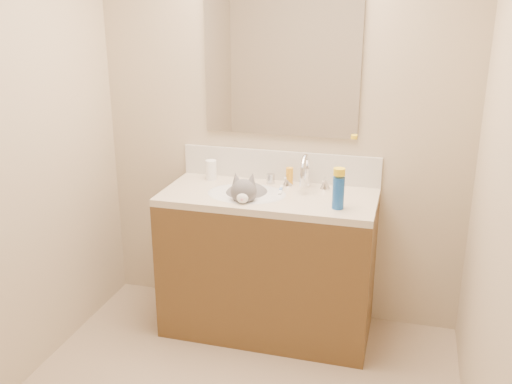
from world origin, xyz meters
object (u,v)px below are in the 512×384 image
Objects in this scene: silver_jar at (271,179)px; spray_can at (338,193)px; amber_bottle at (289,176)px; vanity_cabinet at (268,266)px; pill_bottle at (211,170)px; cat at (246,199)px; faucet at (305,175)px; basin at (247,205)px.

spray_can is at bearing -35.93° from silver_jar.
amber_bottle is 0.62× the size of spray_can.
vanity_cabinet is 0.54m from amber_bottle.
vanity_cabinet is 10.08× the size of pill_bottle.
cat is 0.55m from spray_can.
pill_bottle is at bearing -176.88° from silver_jar.
spray_can reaches higher than silver_jar.
faucet is 2.67× the size of amber_bottle.
spray_can is at bearing -20.37° from pill_bottle.
basin is at bearing -150.88° from faucet.
basin is at bearing -34.79° from pill_bottle.
basin is 7.93× the size of silver_jar.
amber_bottle is at bearing 1.16° from silver_jar.
basin is 4.30× the size of amber_bottle.
faucet is 0.23m from silver_jar.
basin is 1.61× the size of faucet.
spray_can is at bearing -18.35° from vanity_cabinet.
cat is 3.39× the size of pill_bottle.
vanity_cabinet is at bearing -142.71° from faucet.
silver_jar is 0.12m from amber_bottle.
vanity_cabinet is 4.29× the size of faucet.
pill_bottle is (-0.40, 0.16, 0.51)m from vanity_cabinet.
cat is 0.35m from pill_bottle.
spray_can is (0.22, -0.27, -0.00)m from faucet.
faucet reaches higher than cat.
pill_bottle is 0.48m from amber_bottle.
pill_bottle is at bearing -177.34° from amber_bottle.
vanity_cabinet is 7.11× the size of spray_can.
vanity_cabinet is 2.97× the size of cat.
pill_bottle reaches higher than basin.
cat is (-0.12, -0.03, 0.42)m from vanity_cabinet.
faucet is 0.35m from spray_can.
pill_bottle is at bearing 159.63° from spray_can.
spray_can reaches higher than pill_bottle.
basin is at bearing -132.33° from amber_bottle.
silver_jar is at bearing 3.12° from pill_bottle.
amber_bottle is (-0.10, 0.05, -0.03)m from faucet.
spray_can is at bearing -21.22° from cat.
cat is (-0.00, 0.00, 0.04)m from basin.
silver_jar is 0.34× the size of spray_can.
faucet reaches higher than basin.
faucet is (0.18, 0.14, 0.54)m from vanity_cabinet.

